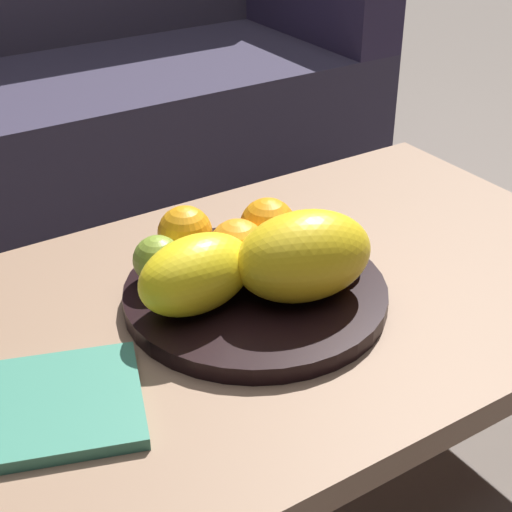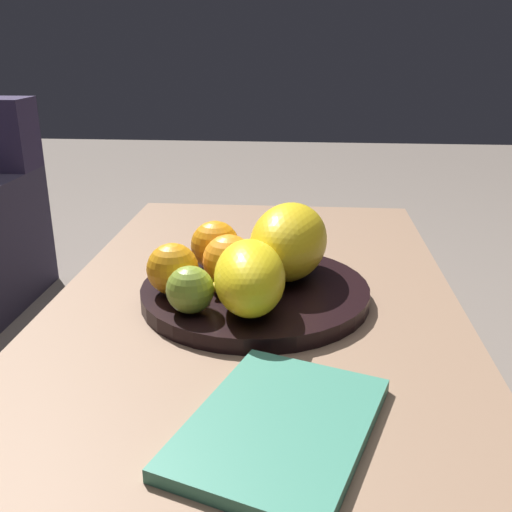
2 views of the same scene
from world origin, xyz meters
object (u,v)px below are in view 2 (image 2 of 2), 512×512
(orange_back, at_px, (274,239))
(banana_bunch, at_px, (244,268))
(orange_front, at_px, (229,261))
(coffee_table, at_px, (254,326))
(magazine, at_px, (280,426))
(melon_smaller_beside, at_px, (252,277))
(fruit_bowl, at_px, (256,292))
(orange_left, at_px, (173,269))
(orange_right, at_px, (215,245))
(melon_large_front, at_px, (289,241))
(apple_front, at_px, (190,290))

(orange_back, xyz_separation_m, banana_bunch, (-0.14, 0.04, -0.00))
(orange_back, bearing_deg, orange_front, 153.96)
(coffee_table, bearing_deg, magazine, -170.13)
(melon_smaller_beside, height_order, orange_front, melon_smaller_beside)
(coffee_table, relative_size, fruit_bowl, 3.24)
(orange_left, relative_size, orange_right, 0.96)
(melon_large_front, distance_m, orange_front, 0.11)
(orange_front, height_order, apple_front, orange_front)
(orange_left, height_order, magazine, orange_left)
(banana_bunch, bearing_deg, melon_smaller_beside, -166.49)
(melon_smaller_beside, bearing_deg, orange_front, 27.13)
(orange_right, bearing_deg, magazine, -162.31)
(magazine, bearing_deg, orange_back, 23.16)
(orange_right, distance_m, orange_back, 0.12)
(melon_smaller_beside, distance_m, orange_front, 0.10)
(coffee_table, bearing_deg, orange_left, 100.67)
(coffee_table, relative_size, melon_smaller_beside, 7.16)
(coffee_table, relative_size, apple_front, 17.10)
(melon_smaller_beside, height_order, banana_bunch, melon_smaller_beside)
(melon_large_front, bearing_deg, magazine, -179.38)
(fruit_bowl, bearing_deg, apple_front, 140.84)
(orange_left, bearing_deg, orange_front, -64.68)
(melon_smaller_beside, bearing_deg, apple_front, 99.07)
(orange_back, bearing_deg, fruit_bowl, 170.42)
(coffee_table, relative_size, melon_large_front, 6.27)
(melon_smaller_beside, bearing_deg, melon_large_front, -19.68)
(orange_left, height_order, orange_back, orange_left)
(orange_front, height_order, magazine, orange_front)
(coffee_table, distance_m, orange_back, 0.18)
(orange_front, relative_size, banana_bunch, 0.55)
(fruit_bowl, height_order, magazine, fruit_bowl)
(orange_left, bearing_deg, coffee_table, -79.33)
(coffee_table, distance_m, fruit_bowl, 0.05)
(banana_bunch, bearing_deg, orange_front, 86.28)
(fruit_bowl, relative_size, orange_left, 4.56)
(orange_front, height_order, banana_bunch, orange_front)
(fruit_bowl, xyz_separation_m, banana_bunch, (-0.00, 0.02, 0.04))
(coffee_table, relative_size, orange_right, 14.22)
(orange_front, xyz_separation_m, banana_bunch, (-0.00, -0.02, -0.01))
(melon_large_front, distance_m, orange_left, 0.20)
(fruit_bowl, relative_size, melon_large_front, 1.94)
(melon_smaller_beside, bearing_deg, banana_bunch, 13.51)
(orange_front, relative_size, orange_right, 1.00)
(orange_left, bearing_deg, fruit_bowl, -71.62)
(orange_front, relative_size, orange_left, 1.04)
(orange_front, xyz_separation_m, orange_right, (0.07, 0.03, -0.00))
(coffee_table, height_order, orange_back, orange_back)
(melon_smaller_beside, relative_size, apple_front, 2.39)
(apple_front, distance_m, magazine, 0.28)
(coffee_table, xyz_separation_m, orange_left, (-0.02, 0.12, 0.10))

